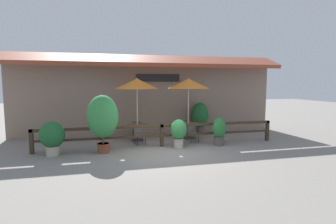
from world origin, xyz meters
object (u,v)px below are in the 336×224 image
(chair_near_wallside, at_px, (137,128))
(dining_table_near, at_px, (137,128))
(potted_plant_tall_tropical, at_px, (179,132))
(patio_umbrella_middle, at_px, (189,84))
(potted_plant_small_flowering, at_px, (103,118))
(potted_plant_broad_leaf, at_px, (219,131))
(chair_middle_wallside, at_px, (184,127))
(chair_middle_streetside, at_px, (193,132))
(dining_table_middle, at_px, (188,126))
(chair_near_streetside, at_px, (139,134))
(potted_plant_corner_fern, at_px, (52,137))
(patio_umbrella_near, at_px, (137,84))
(potted_plant_entrance_palm, at_px, (200,116))

(chair_near_wallside, bearing_deg, dining_table_near, 95.00)
(chair_near_wallside, bearing_deg, potted_plant_tall_tropical, 128.98)
(chair_near_wallside, xyz_separation_m, patio_umbrella_middle, (2.43, -0.88, 2.23))
(potted_plant_small_flowering, height_order, potted_plant_broad_leaf, potted_plant_small_flowering)
(chair_near_wallside, distance_m, chair_middle_wallside, 2.45)
(chair_middle_streetside, height_order, potted_plant_tall_tropical, potted_plant_tall_tropical)
(chair_middle_wallside, relative_size, potted_plant_broad_leaf, 0.68)
(dining_table_near, relative_size, dining_table_middle, 1.00)
(chair_near_streetside, height_order, potted_plant_broad_leaf, potted_plant_broad_leaf)
(chair_near_streetside, distance_m, potted_plant_corner_fern, 3.56)
(dining_table_middle, bearing_deg, chair_middle_wallside, 88.43)
(potted_plant_corner_fern, distance_m, potted_plant_tall_tropical, 4.94)
(dining_table_near, distance_m, potted_plant_tall_tropical, 2.34)
(chair_middle_streetside, relative_size, chair_middle_wallside, 1.00)
(chair_near_streetside, xyz_separation_m, potted_plant_tall_tropical, (1.54, -0.99, 0.22))
(potted_plant_corner_fern, relative_size, potted_plant_broad_leaf, 1.05)
(patio_umbrella_near, distance_m, potted_plant_small_flowering, 2.77)
(potted_plant_entrance_palm, bearing_deg, patio_umbrella_near, -162.59)
(dining_table_near, bearing_deg, chair_near_streetside, -91.70)
(dining_table_middle, height_order, potted_plant_tall_tropical, potted_plant_tall_tropical)
(potted_plant_corner_fern, xyz_separation_m, potted_plant_tall_tropical, (4.94, 0.05, -0.04))
(patio_umbrella_middle, height_order, potted_plant_tall_tropical, patio_umbrella_middle)
(chair_near_wallside, height_order, potted_plant_tall_tropical, potted_plant_tall_tropical)
(dining_table_near, height_order, chair_middle_streetside, chair_middle_streetside)
(potted_plant_corner_fern, relative_size, potted_plant_tall_tropical, 1.06)
(chair_near_streetside, distance_m, potted_plant_small_flowering, 2.10)
(dining_table_near, distance_m, dining_table_middle, 2.49)
(chair_middle_wallside, relative_size, potted_plant_tall_tropical, 0.69)
(patio_umbrella_middle, distance_m, potted_plant_corner_fern, 6.46)
(dining_table_middle, height_order, chair_middle_wallside, chair_middle_wallside)
(potted_plant_tall_tropical, bearing_deg, chair_near_streetside, 147.33)
(potted_plant_corner_fern, bearing_deg, potted_plant_small_flowering, -1.65)
(potted_plant_entrance_palm, bearing_deg, patio_umbrella_middle, -130.99)
(dining_table_near, height_order, dining_table_middle, same)
(potted_plant_tall_tropical, xyz_separation_m, potted_plant_entrance_palm, (2.01, 2.88, 0.27))
(dining_table_near, height_order, potted_plant_broad_leaf, potted_plant_broad_leaf)
(patio_umbrella_near, relative_size, dining_table_middle, 2.72)
(patio_umbrella_middle, bearing_deg, potted_plant_broad_leaf, -62.44)
(chair_near_streetside, relative_size, potted_plant_broad_leaf, 0.68)
(chair_near_streetside, relative_size, potted_plant_tall_tropical, 0.69)
(chair_near_streetside, relative_size, patio_umbrella_middle, 0.28)
(patio_umbrella_near, bearing_deg, potted_plant_entrance_palm, 17.41)
(chair_near_streetside, bearing_deg, patio_umbrella_near, 74.11)
(chair_near_wallside, distance_m, potted_plant_entrance_palm, 3.52)
(patio_umbrella_middle, xyz_separation_m, dining_table_middle, (0.00, 0.00, -2.08))
(chair_middle_streetside, xyz_separation_m, potted_plant_corner_fern, (-5.88, -0.98, 0.26))
(potted_plant_broad_leaf, bearing_deg, chair_near_streetside, 163.66)
(dining_table_near, distance_m, potted_plant_entrance_palm, 3.72)
(potted_plant_tall_tropical, bearing_deg, chair_near_wallside, 119.79)
(patio_umbrella_near, height_order, chair_near_wallside, patio_umbrella_near)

